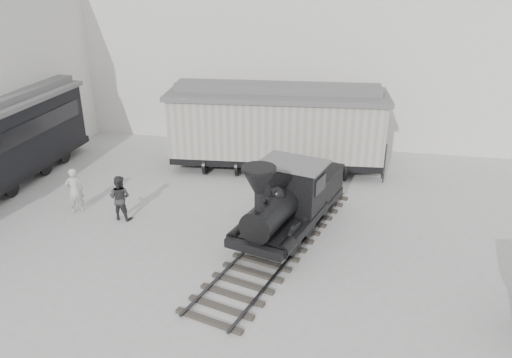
% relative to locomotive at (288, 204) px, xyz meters
% --- Properties ---
extents(ground, '(90.00, 90.00, 0.00)m').
position_rel_locomotive_xyz_m(ground, '(-1.70, -3.85, -1.29)').
color(ground, '#9E9E9B').
extents(north_wall, '(34.00, 2.51, 11.00)m').
position_rel_locomotive_xyz_m(north_wall, '(-1.70, 11.13, 4.26)').
color(north_wall, silver).
rests_on(north_wall, ground).
extents(locomotive, '(4.79, 10.11, 3.50)m').
position_rel_locomotive_xyz_m(locomotive, '(0.00, 0.00, 0.00)').
color(locomotive, black).
rests_on(locomotive, ground).
extents(boxcar, '(10.42, 4.00, 4.18)m').
position_rel_locomotive_xyz_m(boxcar, '(-1.45, 6.43, 0.90)').
color(boxcar, black).
rests_on(boxcar, ground).
extents(visitor_a, '(0.81, 0.77, 1.87)m').
position_rel_locomotive_xyz_m(visitor_a, '(-8.62, 0.30, -0.35)').
color(visitor_a, beige).
rests_on(visitor_a, ground).
extents(visitor_b, '(0.92, 0.74, 1.82)m').
position_rel_locomotive_xyz_m(visitor_b, '(-6.58, 0.07, -0.38)').
color(visitor_b, '#323232').
rests_on(visitor_b, ground).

